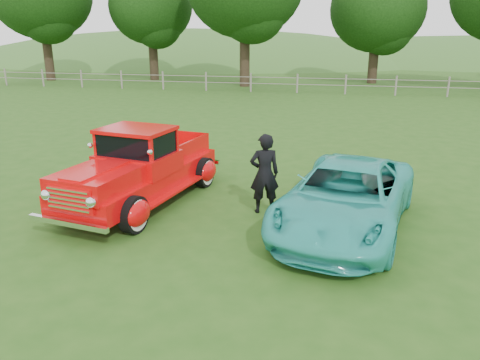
% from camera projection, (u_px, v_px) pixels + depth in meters
% --- Properties ---
extents(ground, '(140.00, 140.00, 0.00)m').
position_uv_depth(ground, '(197.00, 232.00, 9.30)').
color(ground, '#255015').
rests_on(ground, ground).
extents(distant_hills, '(116.00, 60.00, 18.00)m').
position_uv_depth(distant_hills, '(291.00, 91.00, 66.90)').
color(distant_hills, '#316525').
rests_on(distant_hills, ground).
extents(fence_line, '(48.00, 0.12, 1.20)m').
position_uv_depth(fence_line, '(297.00, 83.00, 29.62)').
color(fence_line, gray).
rests_on(fence_line, ground).
extents(tree_mid_west, '(6.40, 6.40, 8.46)m').
position_uv_depth(tree_mid_west, '(151.00, 7.00, 36.02)').
color(tree_mid_west, black).
rests_on(tree_mid_west, ground).
extents(tree_near_east, '(6.80, 6.80, 8.33)m').
position_uv_depth(tree_near_east, '(378.00, 9.00, 33.75)').
color(tree_near_east, black).
rests_on(tree_near_east, ground).
extents(red_pickup, '(2.88, 5.22, 1.78)m').
position_uv_depth(red_pickup, '(140.00, 170.00, 10.70)').
color(red_pickup, black).
rests_on(red_pickup, ground).
extents(teal_sedan, '(3.22, 5.19, 1.34)m').
position_uv_depth(teal_sedan, '(346.00, 197.00, 9.30)').
color(teal_sedan, '#2DB4A7').
rests_on(teal_sedan, ground).
extents(man, '(0.75, 0.61, 1.77)m').
position_uv_depth(man, '(264.00, 174.00, 10.09)').
color(man, black).
rests_on(man, ground).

